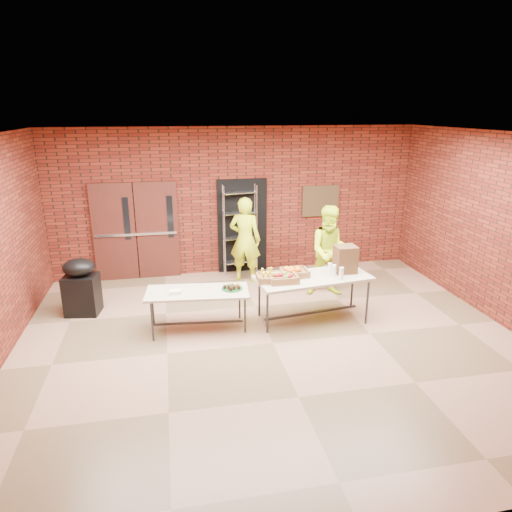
{
  "coord_description": "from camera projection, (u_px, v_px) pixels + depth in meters",
  "views": [
    {
      "loc": [
        -1.52,
        -6.28,
        3.56
      ],
      "look_at": [
        0.0,
        1.4,
        1.01
      ],
      "focal_mm": 32.0,
      "sensor_mm": 36.0,
      "label": 1
    }
  ],
  "objects": [
    {
      "name": "room",
      "position": [
        274.0,
        247.0,
        6.74
      ],
      "size": [
        8.08,
        7.08,
        3.28
      ],
      "color": "brown",
      "rests_on": "ground"
    },
    {
      "name": "double_doors",
      "position": [
        136.0,
        231.0,
        9.71
      ],
      "size": [
        1.78,
        0.12,
        2.1
      ],
      "color": "#451813",
      "rests_on": "room"
    },
    {
      "name": "dark_doorway",
      "position": [
        242.0,
        226.0,
        10.16
      ],
      "size": [
        1.1,
        0.06,
        2.1
      ],
      "primitive_type": "cube",
      "color": "black",
      "rests_on": "room"
    },
    {
      "name": "bronze_plaque",
      "position": [
        320.0,
        201.0,
        10.33
      ],
      "size": [
        0.85,
        0.04,
        0.7
      ],
      "primitive_type": "cube",
      "color": "#44301B",
      "rests_on": "room"
    },
    {
      "name": "wire_rack",
      "position": [
        240.0,
        230.0,
        10.03
      ],
      "size": [
        0.77,
        0.39,
        1.99
      ],
      "primitive_type": null,
      "rotation": [
        0.0,
        0.0,
        0.21
      ],
      "color": "silver",
      "rests_on": "room"
    },
    {
      "name": "table_left",
      "position": [
        197.0,
        294.0,
        7.51
      ],
      "size": [
        1.74,
        0.87,
        0.69
      ],
      "rotation": [
        0.0,
        0.0,
        -0.1
      ],
      "color": "#C4B295",
      "rests_on": "room"
    },
    {
      "name": "table_right",
      "position": [
        313.0,
        280.0,
        7.82
      ],
      "size": [
        2.06,
        1.08,
        0.81
      ],
      "rotation": [
        0.0,
        0.0,
        0.13
      ],
      "color": "#C4B295",
      "rests_on": "room"
    },
    {
      "name": "basket_bananas",
      "position": [
        270.0,
        277.0,
        7.6
      ],
      "size": [
        0.45,
        0.35,
        0.14
      ],
      "color": "#99693D",
      "rests_on": "table_right"
    },
    {
      "name": "basket_oranges",
      "position": [
        294.0,
        272.0,
        7.82
      ],
      "size": [
        0.46,
        0.36,
        0.14
      ],
      "color": "#99693D",
      "rests_on": "table_right"
    },
    {
      "name": "basket_apples",
      "position": [
        283.0,
        278.0,
        7.56
      ],
      "size": [
        0.47,
        0.37,
        0.15
      ],
      "color": "#99693D",
      "rests_on": "table_right"
    },
    {
      "name": "muffin_tray",
      "position": [
        232.0,
        287.0,
        7.57
      ],
      "size": [
        0.35,
        0.35,
        0.09
      ],
      "color": "#144B1C",
      "rests_on": "table_left"
    },
    {
      "name": "napkin_box",
      "position": [
        175.0,
        292.0,
        7.37
      ],
      "size": [
        0.19,
        0.13,
        0.06
      ],
      "primitive_type": "cube",
      "color": "white",
      "rests_on": "table_left"
    },
    {
      "name": "coffee_dispenser",
      "position": [
        345.0,
        259.0,
        7.95
      ],
      "size": [
        0.36,
        0.32,
        0.48
      ],
      "primitive_type": "cube",
      "color": "#54381C",
      "rests_on": "table_right"
    },
    {
      "name": "cup_stack_front",
      "position": [
        334.0,
        271.0,
        7.74
      ],
      "size": [
        0.07,
        0.07,
        0.22
      ],
      "primitive_type": "cylinder",
      "color": "white",
      "rests_on": "table_right"
    },
    {
      "name": "cup_stack_mid",
      "position": [
        341.0,
        274.0,
        7.63
      ],
      "size": [
        0.07,
        0.07,
        0.21
      ],
      "primitive_type": "cylinder",
      "color": "white",
      "rests_on": "table_right"
    },
    {
      "name": "cup_stack_back",
      "position": [
        330.0,
        269.0,
        7.84
      ],
      "size": [
        0.07,
        0.07,
        0.21
      ],
      "primitive_type": "cylinder",
      "color": "white",
      "rests_on": "table_right"
    },
    {
      "name": "covered_grill",
      "position": [
        81.0,
        286.0,
        8.15
      ],
      "size": [
        0.64,
        0.56,
        1.04
      ],
      "rotation": [
        0.0,
        0.0,
        -0.16
      ],
      "color": "black",
      "rests_on": "room"
    },
    {
      "name": "volunteer_woman",
      "position": [
        245.0,
        240.0,
        9.61
      ],
      "size": [
        0.78,
        0.66,
        1.82
      ],
      "primitive_type": "imported",
      "rotation": [
        0.0,
        0.0,
        2.73
      ],
      "color": "#D7F31B",
      "rests_on": "room"
    },
    {
      "name": "volunteer_man",
      "position": [
        331.0,
        251.0,
        8.89
      ],
      "size": [
        0.99,
        0.84,
        1.79
      ],
      "primitive_type": "imported",
      "rotation": [
        0.0,
        0.0,
        -0.19
      ],
      "color": "#D7F31B",
      "rests_on": "room"
    }
  ]
}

